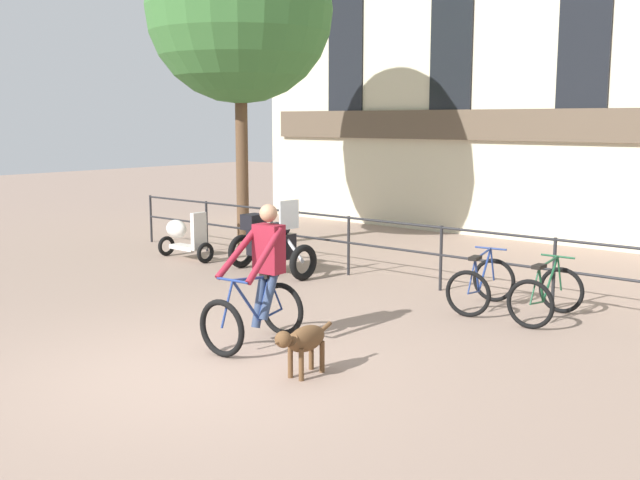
{
  "coord_description": "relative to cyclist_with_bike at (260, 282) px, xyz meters",
  "views": [
    {
      "loc": [
        6.12,
        -5.01,
        2.7
      ],
      "look_at": [
        -0.55,
        2.86,
        1.05
      ],
      "focal_mm": 42.0,
      "sensor_mm": 36.0,
      "label": 1
    }
  ],
  "objects": [
    {
      "name": "ground_plane",
      "position": [
        0.18,
        -1.3,
        -0.76
      ],
      "size": [
        60.0,
        60.0,
        0.0
      ],
      "primitive_type": "plane",
      "color": "gray"
    },
    {
      "name": "canal_railing",
      "position": [
        0.18,
        3.9,
        -0.05
      ],
      "size": [
        15.05,
        0.05,
        1.05
      ],
      "color": "#232326",
      "rests_on": "ground_plane"
    },
    {
      "name": "building_facade",
      "position": [
        0.18,
        9.69,
        3.77
      ],
      "size": [
        18.0,
        0.72,
        9.11
      ],
      "color": "beige",
      "rests_on": "ground_plane"
    },
    {
      "name": "cyclist_with_bike",
      "position": [
        0.0,
        0.0,
        0.0
      ],
      "size": [
        0.77,
        1.22,
        1.7
      ],
      "rotation": [
        0.0,
        0.0,
        0.08
      ],
      "color": "black",
      "rests_on": "ground_plane"
    },
    {
      "name": "dog",
      "position": [
        1.21,
        -0.58,
        -0.37
      ],
      "size": [
        0.25,
        0.92,
        0.57
      ],
      "rotation": [
        0.0,
        0.0,
        0.02
      ],
      "color": "brown",
      "rests_on": "ground_plane"
    },
    {
      "name": "parked_motorcycle",
      "position": [
        -2.83,
        3.1,
        -0.2
      ],
      "size": [
        1.76,
        0.71,
        1.35
      ],
      "rotation": [
        0.0,
        0.0,
        1.52
      ],
      "color": "black",
      "rests_on": "ground_plane"
    },
    {
      "name": "parked_bicycle_near_lamp",
      "position": [
        1.26,
        3.25,
        -0.41
      ],
      "size": [
        0.81,
        1.19,
        0.86
      ],
      "rotation": [
        0.0,
        0.0,
        3.28
      ],
      "color": "black",
      "rests_on": "ground_plane"
    },
    {
      "name": "parked_bicycle_mid_left",
      "position": [
        2.24,
        3.25,
        -0.41
      ],
      "size": [
        0.68,
        1.12,
        0.86
      ],
      "rotation": [
        0.0,
        0.0,
        3.16
      ],
      "color": "black",
      "rests_on": "ground_plane"
    },
    {
      "name": "parked_scooter",
      "position": [
        -5.11,
        3.01,
        -0.3
      ],
      "size": [
        1.28,
        0.42,
        0.96
      ],
      "rotation": [
        0.0,
        0.0,
        1.56
      ],
      "color": "black",
      "rests_on": "ground_plane"
    },
    {
      "name": "tree_canalside_left",
      "position": [
        -5.27,
        4.78,
        4.2
      ],
      "size": [
        3.87,
        3.87,
        6.91
      ],
      "color": "brown",
      "rests_on": "ground_plane"
    }
  ]
}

